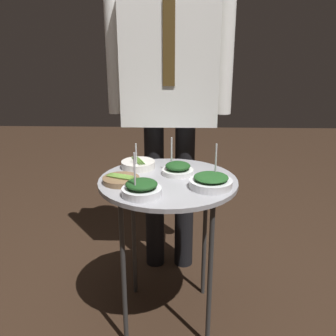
{
  "coord_description": "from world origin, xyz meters",
  "views": [
    {
      "loc": [
        0.05,
        -1.44,
        1.23
      ],
      "look_at": [
        0.0,
        0.0,
        0.73
      ],
      "focal_mm": 40.0,
      "sensor_mm": 36.0,
      "label": 1
    }
  ],
  "objects_px": {
    "bowl_spinach_front_right": "(211,182)",
    "waiter_figure": "(170,76)",
    "serving_cart": "(168,193)",
    "bowl_spinach_center": "(142,189)",
    "bowl_spinach_back_left": "(178,169)",
    "bowl_asparagus_front_center": "(138,164)",
    "bowl_asparagus_near_rim": "(121,180)"
  },
  "relations": [
    {
      "from": "bowl_spinach_center",
      "to": "waiter_figure",
      "type": "distance_m",
      "value": 0.71
    },
    {
      "from": "serving_cart",
      "to": "bowl_spinach_front_right",
      "type": "height_order",
      "value": "bowl_spinach_front_right"
    },
    {
      "from": "serving_cart",
      "to": "waiter_figure",
      "type": "height_order",
      "value": "waiter_figure"
    },
    {
      "from": "bowl_spinach_center",
      "to": "bowl_spinach_back_left",
      "type": "bearing_deg",
      "value": 60.92
    },
    {
      "from": "bowl_asparagus_front_center",
      "to": "bowl_spinach_center",
      "type": "bearing_deg",
      "value": -81.59
    },
    {
      "from": "waiter_figure",
      "to": "serving_cart",
      "type": "bearing_deg",
      "value": -89.21
    },
    {
      "from": "waiter_figure",
      "to": "bowl_asparagus_front_center",
      "type": "bearing_deg",
      "value": -113.92
    },
    {
      "from": "serving_cart",
      "to": "bowl_asparagus_near_rim",
      "type": "bearing_deg",
      "value": -168.07
    },
    {
      "from": "bowl_asparagus_front_center",
      "to": "waiter_figure",
      "type": "xyz_separation_m",
      "value": [
        0.13,
        0.3,
        0.36
      ]
    },
    {
      "from": "bowl_spinach_front_right",
      "to": "waiter_figure",
      "type": "relative_size",
      "value": 0.1
    },
    {
      "from": "bowl_spinach_center",
      "to": "bowl_asparagus_near_rim",
      "type": "bearing_deg",
      "value": 126.55
    },
    {
      "from": "waiter_figure",
      "to": "bowl_spinach_center",
      "type": "bearing_deg",
      "value": -98.01
    },
    {
      "from": "bowl_spinach_back_left",
      "to": "bowl_spinach_center",
      "type": "height_order",
      "value": "bowl_spinach_center"
    },
    {
      "from": "bowl_spinach_front_right",
      "to": "bowl_asparagus_front_center",
      "type": "xyz_separation_m",
      "value": [
        -0.31,
        0.23,
        -0.01
      ]
    },
    {
      "from": "bowl_spinach_back_left",
      "to": "bowl_spinach_front_right",
      "type": "bearing_deg",
      "value": -49.27
    },
    {
      "from": "serving_cart",
      "to": "bowl_asparagus_near_rim",
      "type": "distance_m",
      "value": 0.21
    },
    {
      "from": "bowl_asparagus_near_rim",
      "to": "waiter_figure",
      "type": "bearing_deg",
      "value": 69.33
    },
    {
      "from": "serving_cart",
      "to": "bowl_spinach_center",
      "type": "distance_m",
      "value": 0.21
    },
    {
      "from": "serving_cart",
      "to": "bowl_spinach_front_right",
      "type": "xyz_separation_m",
      "value": [
        0.17,
        -0.08,
        0.09
      ]
    },
    {
      "from": "waiter_figure",
      "to": "bowl_spinach_back_left",
      "type": "bearing_deg",
      "value": -83.03
    },
    {
      "from": "bowl_spinach_front_right",
      "to": "bowl_spinach_back_left",
      "type": "relative_size",
      "value": 1.09
    },
    {
      "from": "bowl_asparagus_front_center",
      "to": "bowl_spinach_back_left",
      "type": "bearing_deg",
      "value": -23.13
    },
    {
      "from": "serving_cart",
      "to": "bowl_spinach_center",
      "type": "relative_size",
      "value": 3.89
    },
    {
      "from": "serving_cart",
      "to": "bowl_spinach_back_left",
      "type": "xyz_separation_m",
      "value": [
        0.04,
        0.07,
        0.08
      ]
    },
    {
      "from": "bowl_spinach_center",
      "to": "waiter_figure",
      "type": "height_order",
      "value": "waiter_figure"
    },
    {
      "from": "bowl_asparagus_near_rim",
      "to": "bowl_spinach_back_left",
      "type": "relative_size",
      "value": 0.96
    },
    {
      "from": "serving_cart",
      "to": "bowl_asparagus_front_center",
      "type": "height_order",
      "value": "bowl_asparagus_front_center"
    },
    {
      "from": "bowl_spinach_center",
      "to": "serving_cart",
      "type": "bearing_deg",
      "value": 61.4
    },
    {
      "from": "bowl_spinach_back_left",
      "to": "bowl_spinach_center",
      "type": "relative_size",
      "value": 0.88
    },
    {
      "from": "bowl_asparagus_near_rim",
      "to": "bowl_spinach_center",
      "type": "distance_m",
      "value": 0.16
    },
    {
      "from": "bowl_spinach_front_right",
      "to": "waiter_figure",
      "type": "xyz_separation_m",
      "value": [
        -0.18,
        0.52,
        0.35
      ]
    },
    {
      "from": "serving_cart",
      "to": "bowl_spinach_front_right",
      "type": "distance_m",
      "value": 0.21
    }
  ]
}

